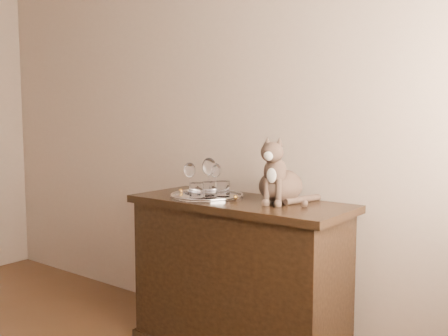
{
  "coord_description": "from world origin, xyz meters",
  "views": [
    {
      "loc": [
        2.13,
        -0.18,
        1.28
      ],
      "look_at": [
        0.49,
        1.95,
        1.01
      ],
      "focal_mm": 40.0,
      "sensor_mm": 36.0,
      "label": 1
    }
  ],
  "objects_px": {
    "tray": "(207,196)",
    "cat": "(281,169)",
    "wine_glass_b": "(215,178)",
    "tumbler_c": "(223,189)",
    "tumbler_a": "(210,190)",
    "sideboard": "(239,278)",
    "tumbler_b": "(196,191)",
    "wine_glass_c": "(190,178)",
    "wine_glass_d": "(209,176)"
  },
  "relations": [
    {
      "from": "wine_glass_b",
      "to": "tumbler_a",
      "type": "height_order",
      "value": "wine_glass_b"
    },
    {
      "from": "tumbler_a",
      "to": "tumbler_c",
      "type": "height_order",
      "value": "tumbler_a"
    },
    {
      "from": "sideboard",
      "to": "tray",
      "type": "height_order",
      "value": "tray"
    },
    {
      "from": "tumbler_c",
      "to": "cat",
      "type": "distance_m",
      "value": 0.35
    },
    {
      "from": "sideboard",
      "to": "wine_glass_d",
      "type": "bearing_deg",
      "value": 179.2
    },
    {
      "from": "tumbler_c",
      "to": "tumbler_a",
      "type": "bearing_deg",
      "value": -106.29
    },
    {
      "from": "wine_glass_d",
      "to": "tray",
      "type": "bearing_deg",
      "value": -70.7
    },
    {
      "from": "cat",
      "to": "wine_glass_d",
      "type": "bearing_deg",
      "value": 178.6
    },
    {
      "from": "tray",
      "to": "tumbler_b",
      "type": "height_order",
      "value": "tumbler_b"
    },
    {
      "from": "sideboard",
      "to": "wine_glass_b",
      "type": "xyz_separation_m",
      "value": [
        -0.2,
        0.05,
        0.52
      ]
    },
    {
      "from": "tray",
      "to": "tumbler_c",
      "type": "xyz_separation_m",
      "value": [
        0.09,
        0.03,
        0.05
      ]
    },
    {
      "from": "tumbler_b",
      "to": "tumbler_c",
      "type": "bearing_deg",
      "value": 64.41
    },
    {
      "from": "cat",
      "to": "wine_glass_b",
      "type": "bearing_deg",
      "value": 171.69
    },
    {
      "from": "tray",
      "to": "wine_glass_d",
      "type": "height_order",
      "value": "wine_glass_d"
    },
    {
      "from": "wine_glass_c",
      "to": "tumbler_c",
      "type": "relative_size",
      "value": 2.1
    },
    {
      "from": "tumbler_a",
      "to": "wine_glass_b",
      "type": "bearing_deg",
      "value": 117.58
    },
    {
      "from": "tumbler_b",
      "to": "cat",
      "type": "xyz_separation_m",
      "value": [
        0.39,
        0.22,
        0.12
      ]
    },
    {
      "from": "tray",
      "to": "tumbler_b",
      "type": "relative_size",
      "value": 4.77
    },
    {
      "from": "wine_glass_d",
      "to": "tumbler_c",
      "type": "relative_size",
      "value": 2.46
    },
    {
      "from": "wine_glass_b",
      "to": "sideboard",
      "type": "bearing_deg",
      "value": -14.87
    },
    {
      "from": "tray",
      "to": "wine_glass_c",
      "type": "relative_size",
      "value": 2.26
    },
    {
      "from": "wine_glass_c",
      "to": "sideboard",
      "type": "bearing_deg",
      "value": 5.98
    },
    {
      "from": "sideboard",
      "to": "tumbler_b",
      "type": "xyz_separation_m",
      "value": [
        -0.18,
        -0.14,
        0.47
      ]
    },
    {
      "from": "cat",
      "to": "tumbler_b",
      "type": "bearing_deg",
      "value": -161.84
    },
    {
      "from": "wine_glass_d",
      "to": "cat",
      "type": "xyz_separation_m",
      "value": [
        0.42,
        0.07,
        0.06
      ]
    },
    {
      "from": "sideboard",
      "to": "wine_glass_c",
      "type": "xyz_separation_m",
      "value": [
        -0.32,
        -0.03,
        0.52
      ]
    },
    {
      "from": "sideboard",
      "to": "tumbler_a",
      "type": "relative_size",
      "value": 13.84
    },
    {
      "from": "wine_glass_d",
      "to": "tumbler_c",
      "type": "xyz_separation_m",
      "value": [
        0.1,
        -0.0,
        -0.06
      ]
    },
    {
      "from": "tray",
      "to": "tumbler_c",
      "type": "height_order",
      "value": "tumbler_c"
    },
    {
      "from": "sideboard",
      "to": "tumbler_c",
      "type": "distance_m",
      "value": 0.49
    },
    {
      "from": "wine_glass_c",
      "to": "cat",
      "type": "xyz_separation_m",
      "value": [
        0.53,
        0.11,
        0.07
      ]
    },
    {
      "from": "tumbler_b",
      "to": "tumbler_a",
      "type": "bearing_deg",
      "value": 53.18
    },
    {
      "from": "wine_glass_b",
      "to": "tumbler_c",
      "type": "height_order",
      "value": "wine_glass_b"
    },
    {
      "from": "wine_glass_c",
      "to": "cat",
      "type": "height_order",
      "value": "cat"
    },
    {
      "from": "tumbler_a",
      "to": "cat",
      "type": "distance_m",
      "value": 0.4
    },
    {
      "from": "sideboard",
      "to": "tumbler_b",
      "type": "bearing_deg",
      "value": -140.89
    },
    {
      "from": "wine_glass_b",
      "to": "wine_glass_c",
      "type": "bearing_deg",
      "value": -142.52
    },
    {
      "from": "tumbler_a",
      "to": "tumbler_c",
      "type": "relative_size",
      "value": 1.03
    },
    {
      "from": "tray",
      "to": "wine_glass_b",
      "type": "height_order",
      "value": "wine_glass_b"
    },
    {
      "from": "tray",
      "to": "tumbler_b",
      "type": "bearing_deg",
      "value": -80.13
    },
    {
      "from": "tumbler_a",
      "to": "tumbler_c",
      "type": "xyz_separation_m",
      "value": [
        0.02,
        0.08,
        -0.0
      ]
    },
    {
      "from": "wine_glass_d",
      "to": "cat",
      "type": "distance_m",
      "value": 0.43
    },
    {
      "from": "wine_glass_b",
      "to": "wine_glass_c",
      "type": "xyz_separation_m",
      "value": [
        -0.11,
        -0.09,
        0.0
      ]
    },
    {
      "from": "sideboard",
      "to": "tumbler_c",
      "type": "xyz_separation_m",
      "value": [
        -0.11,
        -0.0,
        0.48
      ]
    },
    {
      "from": "tumbler_b",
      "to": "wine_glass_b",
      "type": "bearing_deg",
      "value": 98.3
    },
    {
      "from": "sideboard",
      "to": "wine_glass_d",
      "type": "xyz_separation_m",
      "value": [
        -0.21,
        0.0,
        0.54
      ]
    },
    {
      "from": "sideboard",
      "to": "cat",
      "type": "relative_size",
      "value": 3.51
    },
    {
      "from": "wine_glass_c",
      "to": "tumbler_a",
      "type": "xyz_separation_m",
      "value": [
        0.19,
        -0.05,
        -0.05
      ]
    },
    {
      "from": "tumbler_a",
      "to": "tumbler_b",
      "type": "distance_m",
      "value": 0.07
    },
    {
      "from": "tray",
      "to": "cat",
      "type": "distance_m",
      "value": 0.45
    }
  ]
}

